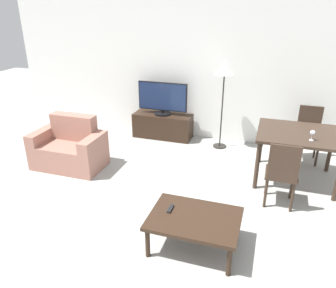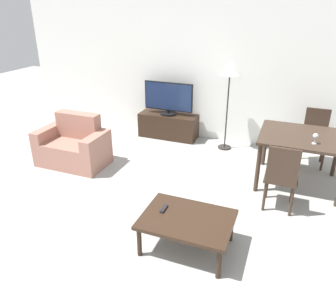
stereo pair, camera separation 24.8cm
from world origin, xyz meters
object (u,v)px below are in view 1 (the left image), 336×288
Objects in this scene: armchair at (70,149)px; tv at (163,99)px; dining_chair_near at (282,172)px; dining_chair_far at (308,131)px; tv_stand at (163,126)px; dining_table at (299,138)px; floor_lamp at (225,72)px; coffee_table at (194,220)px; wine_glass_left at (313,133)px; remote_primary at (170,209)px.

armchair is 1.99m from tv.
dining_chair_far is (0.41, 1.62, 0.00)m from dining_chair_near.
dining_table is at bearing -22.47° from tv_stand.
tv_stand is 0.72× the size of floor_lamp.
coffee_table is (2.37, -1.27, 0.05)m from armchair.
floor_lamp is (-1.26, 0.87, 0.71)m from dining_table.
dining_chair_near reaches higher than armchair.
dining_chair_near is (-0.20, -0.81, -0.16)m from dining_table.
dining_chair_near is at bearing -2.87° from armchair.
tv_stand is 1.25× the size of dining_chair_far.
tv is 1.06× the size of dining_chair_far.
floor_lamp reaches higher than tv.
wine_glass_left is (0.13, -0.26, 0.19)m from dining_table.
armchair is 7.39× the size of remote_primary.
armchair is 3.92m from dining_chair_far.
dining_table is 0.74× the size of floor_lamp.
coffee_table is at bearing -10.75° from remote_primary.
coffee_table is 6.35× the size of remote_primary.
tv is 0.61× the size of floor_lamp.
floor_lamp reaches higher than dining_table.
dining_chair_near is 1.00× the size of dining_chair_far.
dining_chair_far is at bearing 86.31° from wine_glass_left.
tv is 3.08m from remote_primary.
armchair is 1.22× the size of dining_chair_near.
dining_chair_near is at bearing -121.45° from wine_glass_left.
tv is 1.01× the size of coffee_table.
dining_chair_far is at bearing -4.07° from tv_stand.
floor_lamp is 10.80× the size of wine_glass_left.
tv is 3.24m from coffee_table.
dining_table is (2.41, -1.00, 0.43)m from tv_stand.
floor_lamp is at bearing 122.09° from dining_chair_near.
dining_table is at bearing -34.62° from floor_lamp.
dining_chair_far reaches higher than dining_table.
floor_lamp reaches higher than remote_primary.
tv_stand is at bearing 153.71° from wine_glass_left.
remote_primary is at bearing -91.81° from floor_lamp.
dining_chair_near is (2.21, -1.81, 0.27)m from tv_stand.
dining_chair_near is 6.04× the size of remote_primary.
dining_chair_near is 1.55m from remote_primary.
dining_chair_near is at bearing 52.30° from coffee_table.
wine_glass_left reaches higher than tv_stand.
armchair is 1.94m from tv_stand.
floor_lamp is (2.17, 1.52, 1.08)m from armchair.
armchair is at bearing -169.27° from dining_table.
dining_chair_near is 0.74m from wine_glass_left.
tv_stand reaches higher than remote_primary.
tv_stand is 3.21m from coffee_table.
coffee_table is (1.35, -2.91, 0.11)m from tv_stand.
wine_glass_left is at bearing -39.05° from floor_lamp.
dining_chair_far reaches higher than coffee_table.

